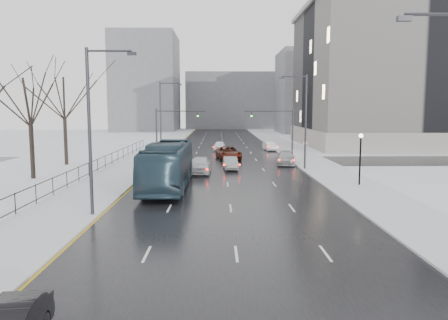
{
  "coord_description": "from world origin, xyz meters",
  "views": [
    {
      "loc": [
        -0.8,
        -5.84,
        6.48
      ],
      "look_at": [
        -0.35,
        27.97,
        2.5
      ],
      "focal_mm": 35.0,
      "sensor_mm": 36.0,
      "label": 1
    }
  ],
  "objects_px": {
    "streetlight_r_mid": "(304,117)",
    "sedan_right_distant": "(270,146)",
    "streetlight_l_near": "(93,123)",
    "lamppost_r_mid": "(360,152)",
    "sedan_right_cross": "(229,153)",
    "sedan_right_far": "(286,158)",
    "streetlight_l_far": "(162,115)",
    "sedan_right_near": "(230,163)",
    "tree_park_e": "(67,166)",
    "bus": "(168,165)",
    "sedan_center_near": "(200,165)",
    "sedan_center_far": "(220,146)",
    "tree_park_d": "(34,180)",
    "no_uturn_sign": "(305,145)",
    "mast_signal_left": "(165,128)",
    "mast_signal_right": "(284,128)"
  },
  "relations": [
    {
      "from": "sedan_center_near",
      "to": "sedan_right_cross",
      "type": "relative_size",
      "value": 0.85
    },
    {
      "from": "sedan_center_near",
      "to": "no_uturn_sign",
      "type": "bearing_deg",
      "value": 30.33
    },
    {
      "from": "tree_park_d",
      "to": "sedan_center_near",
      "type": "relative_size",
      "value": 2.48
    },
    {
      "from": "tree_park_e",
      "to": "sedan_right_cross",
      "type": "xyz_separation_m",
      "value": [
        18.73,
        5.73,
        0.86
      ]
    },
    {
      "from": "streetlight_l_far",
      "to": "sedan_right_far",
      "type": "height_order",
      "value": "streetlight_l_far"
    },
    {
      "from": "sedan_right_near",
      "to": "sedan_center_far",
      "type": "relative_size",
      "value": 0.95
    },
    {
      "from": "bus",
      "to": "sedan_right_far",
      "type": "height_order",
      "value": "bus"
    },
    {
      "from": "sedan_right_far",
      "to": "sedan_right_near",
      "type": "bearing_deg",
      "value": -141.31
    },
    {
      "from": "sedan_right_cross",
      "to": "sedan_right_far",
      "type": "height_order",
      "value": "sedan_right_cross"
    },
    {
      "from": "no_uturn_sign",
      "to": "sedan_center_far",
      "type": "xyz_separation_m",
      "value": [
        -9.79,
        17.5,
        -1.53
      ]
    },
    {
      "from": "streetlight_r_mid",
      "to": "bus",
      "type": "distance_m",
      "value": 17.17
    },
    {
      "from": "no_uturn_sign",
      "to": "streetlight_r_mid",
      "type": "bearing_deg",
      "value": -104.48
    },
    {
      "from": "tree_park_d",
      "to": "lamppost_r_mid",
      "type": "relative_size",
      "value": 2.92
    },
    {
      "from": "sedan_right_cross",
      "to": "streetlight_l_near",
      "type": "bearing_deg",
      "value": -113.94
    },
    {
      "from": "mast_signal_left",
      "to": "sedan_right_near",
      "type": "height_order",
      "value": "mast_signal_left"
    },
    {
      "from": "mast_signal_right",
      "to": "sedan_right_distant",
      "type": "relative_size",
      "value": 1.57
    },
    {
      "from": "sedan_center_near",
      "to": "sedan_center_far",
      "type": "relative_size",
      "value": 1.17
    },
    {
      "from": "streetlight_r_mid",
      "to": "lamppost_r_mid",
      "type": "distance_m",
      "value": 10.73
    },
    {
      "from": "mast_signal_left",
      "to": "sedan_center_near",
      "type": "bearing_deg",
      "value": -65.77
    },
    {
      "from": "lamppost_r_mid",
      "to": "sedan_right_near",
      "type": "bearing_deg",
      "value": 135.69
    },
    {
      "from": "sedan_right_distant",
      "to": "sedan_center_near",
      "type": "bearing_deg",
      "value": -119.93
    },
    {
      "from": "bus",
      "to": "sedan_right_near",
      "type": "xyz_separation_m",
      "value": [
        5.41,
        10.73,
        -1.19
      ]
    },
    {
      "from": "streetlight_l_far",
      "to": "no_uturn_sign",
      "type": "bearing_deg",
      "value": -24.73
    },
    {
      "from": "bus",
      "to": "sedan_right_cross",
      "type": "distance_m",
      "value": 20.96
    },
    {
      "from": "streetlight_l_near",
      "to": "lamppost_r_mid",
      "type": "relative_size",
      "value": 2.34
    },
    {
      "from": "sedan_center_far",
      "to": "sedan_right_distant",
      "type": "bearing_deg",
      "value": 3.03
    },
    {
      "from": "tree_park_d",
      "to": "lamppost_r_mid",
      "type": "xyz_separation_m",
      "value": [
        28.8,
        -4.0,
        2.94
      ]
    },
    {
      "from": "sedan_right_near",
      "to": "sedan_right_far",
      "type": "distance_m",
      "value": 7.72
    },
    {
      "from": "streetlight_l_near",
      "to": "sedan_right_near",
      "type": "bearing_deg",
      "value": 66.83
    },
    {
      "from": "sedan_right_near",
      "to": "sedan_center_far",
      "type": "height_order",
      "value": "sedan_center_far"
    },
    {
      "from": "sedan_center_near",
      "to": "sedan_right_cross",
      "type": "distance_m",
      "value": 12.63
    },
    {
      "from": "sedan_center_near",
      "to": "streetlight_r_mid",
      "type": "bearing_deg",
      "value": 14.56
    },
    {
      "from": "streetlight_l_far",
      "to": "sedan_right_distant",
      "type": "bearing_deg",
      "value": 31.5
    },
    {
      "from": "streetlight_r_mid",
      "to": "sedan_center_far",
      "type": "height_order",
      "value": "streetlight_r_mid"
    },
    {
      "from": "tree_park_d",
      "to": "sedan_right_distant",
      "type": "relative_size",
      "value": 3.01
    },
    {
      "from": "tree_park_e",
      "to": "mast_signal_left",
      "type": "xyz_separation_m",
      "value": [
        10.87,
        4.0,
        4.11
      ]
    },
    {
      "from": "mast_signal_left",
      "to": "sedan_center_near",
      "type": "height_order",
      "value": "mast_signal_left"
    },
    {
      "from": "streetlight_r_mid",
      "to": "sedan_right_distant",
      "type": "distance_m",
      "value": 21.99
    },
    {
      "from": "streetlight_l_near",
      "to": "streetlight_l_far",
      "type": "distance_m",
      "value": 32.0
    },
    {
      "from": "mast_signal_left",
      "to": "no_uturn_sign",
      "type": "height_order",
      "value": "mast_signal_left"
    },
    {
      "from": "bus",
      "to": "sedan_right_distant",
      "type": "xyz_separation_m",
      "value": [
        12.11,
        31.9,
        -1.18
      ]
    },
    {
      "from": "streetlight_r_mid",
      "to": "sedan_right_near",
      "type": "height_order",
      "value": "streetlight_r_mid"
    },
    {
      "from": "tree_park_e",
      "to": "bus",
      "type": "bearing_deg",
      "value": -47.46
    },
    {
      "from": "sedan_right_near",
      "to": "sedan_center_far",
      "type": "xyz_separation_m",
      "value": [
        -1.09,
        21.25,
        0.06
      ]
    },
    {
      "from": "sedan_right_cross",
      "to": "mast_signal_left",
      "type": "bearing_deg",
      "value": -175.2
    },
    {
      "from": "streetlight_l_far",
      "to": "mast_signal_left",
      "type": "relative_size",
      "value": 1.54
    },
    {
      "from": "tree_park_d",
      "to": "sedan_center_near",
      "type": "bearing_deg",
      "value": 12.94
    },
    {
      "from": "tree_park_d",
      "to": "sedan_right_near",
      "type": "xyz_separation_m",
      "value": [
        18.3,
        6.25,
        0.71
      ]
    },
    {
      "from": "lamppost_r_mid",
      "to": "no_uturn_sign",
      "type": "height_order",
      "value": "lamppost_r_mid"
    },
    {
      "from": "streetlight_l_near",
      "to": "sedan_right_distant",
      "type": "distance_m",
      "value": 44.45
    }
  ]
}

